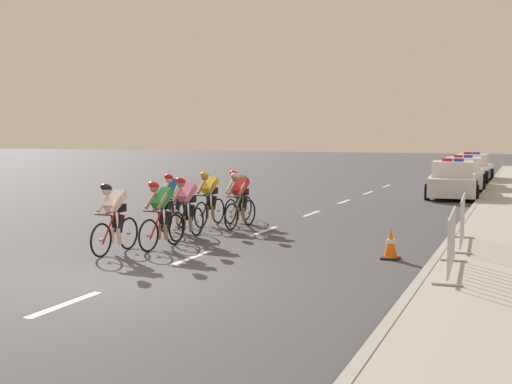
# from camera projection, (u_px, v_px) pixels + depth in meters

# --- Properties ---
(ground_plane) EXTENTS (160.00, 160.00, 0.00)m
(ground_plane) POSITION_uv_depth(u_px,v_px,m) (129.00, 281.00, 11.13)
(ground_plane) COLOR #424247
(kerb_edge) EXTENTS (0.16, 60.00, 0.13)m
(kerb_edge) POSITION_uv_depth(u_px,v_px,m) (475.00, 206.00, 22.11)
(kerb_edge) COLOR #9E9E99
(kerb_edge) RESTS_ON ground
(lane_markings_centre) EXTENTS (0.14, 25.60, 0.01)m
(lane_markings_centre) POSITION_uv_depth(u_px,v_px,m) (312.00, 214.00, 20.60)
(lane_markings_centre) COLOR white
(lane_markings_centre) RESTS_ON ground
(cyclist_lead) EXTENTS (0.42, 1.72, 1.56)m
(cyclist_lead) POSITION_uv_depth(u_px,v_px,m) (114.00, 217.00, 13.64)
(cyclist_lead) COLOR black
(cyclist_lead) RESTS_ON ground
(cyclist_second) EXTENTS (0.44, 1.72, 1.56)m
(cyclist_second) POSITION_uv_depth(u_px,v_px,m) (161.00, 214.00, 14.23)
(cyclist_second) COLOR black
(cyclist_second) RESTS_ON ground
(cyclist_third) EXTENTS (0.42, 1.72, 1.56)m
(cyclist_third) POSITION_uv_depth(u_px,v_px,m) (186.00, 207.00, 15.55)
(cyclist_third) COLOR black
(cyclist_third) RESTS_ON ground
(cyclist_fourth) EXTENTS (0.45, 1.72, 1.56)m
(cyclist_fourth) POSITION_uv_depth(u_px,v_px,m) (173.00, 201.00, 16.93)
(cyclist_fourth) COLOR black
(cyclist_fourth) RESTS_ON ground
(cyclist_fifth) EXTENTS (0.44, 1.72, 1.56)m
(cyclist_fifth) POSITION_uv_depth(u_px,v_px,m) (240.00, 199.00, 17.42)
(cyclist_fifth) COLOR black
(cyclist_fifth) RESTS_ON ground
(cyclist_sixth) EXTENTS (0.42, 1.72, 1.56)m
(cyclist_sixth) POSITION_uv_depth(u_px,v_px,m) (209.00, 198.00, 17.82)
(cyclist_sixth) COLOR black
(cyclist_sixth) RESTS_ON ground
(cyclist_seventh) EXTENTS (0.43, 1.72, 1.56)m
(cyclist_seventh) POSITION_uv_depth(u_px,v_px,m) (238.00, 195.00, 18.57)
(cyclist_seventh) COLOR black
(cyclist_seventh) RESTS_ON ground
(police_car_nearest) EXTENTS (2.28, 4.53, 1.59)m
(police_car_nearest) POSITION_uv_depth(u_px,v_px,m) (452.00, 181.00, 25.78)
(police_car_nearest) COLOR silver
(police_car_nearest) RESTS_ON ground
(police_car_second) EXTENTS (2.22, 4.51, 1.59)m
(police_car_second) POSITION_uv_depth(u_px,v_px,m) (463.00, 174.00, 30.02)
(police_car_second) COLOR white
(police_car_second) RESTS_ON ground
(police_car_third) EXTENTS (2.18, 4.49, 1.59)m
(police_car_third) POSITION_uv_depth(u_px,v_px,m) (472.00, 169.00, 34.91)
(police_car_third) COLOR white
(police_car_third) RESTS_ON ground
(crowd_barrier_front) EXTENTS (0.62, 2.32, 1.07)m
(crowd_barrier_front) POSITION_uv_depth(u_px,v_px,m) (452.00, 243.00, 11.21)
(crowd_barrier_front) COLOR #B7BABF
(crowd_barrier_front) RESTS_ON sidewalk_slab
(crowd_barrier_middle) EXTENTS (0.62, 2.32, 1.07)m
(crowd_barrier_middle) POSITION_uv_depth(u_px,v_px,m) (462.00, 222.00, 13.98)
(crowd_barrier_middle) COLOR #B7BABF
(crowd_barrier_middle) RESTS_ON sidewalk_slab
(traffic_cone_near) EXTENTS (0.36, 0.36, 0.64)m
(traffic_cone_near) POSITION_uv_depth(u_px,v_px,m) (391.00, 244.00, 13.06)
(traffic_cone_near) COLOR black
(traffic_cone_near) RESTS_ON ground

